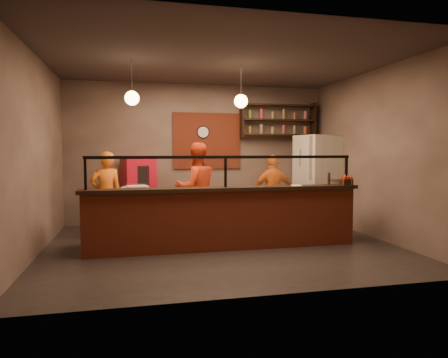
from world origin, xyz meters
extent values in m
plane|color=black|center=(0.00, 0.00, 0.00)|extent=(6.00, 6.00, 0.00)
plane|color=#3A302D|center=(0.00, 0.00, 3.20)|extent=(6.00, 6.00, 0.00)
plane|color=#7B655A|center=(0.00, 2.50, 1.60)|extent=(6.00, 0.00, 6.00)
plane|color=#7B655A|center=(-3.00, 0.00, 1.60)|extent=(0.00, 5.00, 5.00)
plane|color=#7B655A|center=(3.00, 0.00, 1.60)|extent=(0.00, 5.00, 5.00)
plane|color=#7B655A|center=(0.00, -2.50, 1.60)|extent=(6.00, 0.00, 6.00)
cube|color=#973921|center=(0.20, 2.47, 1.90)|extent=(1.60, 0.04, 1.30)
cube|color=#973921|center=(0.00, -0.30, 0.50)|extent=(4.60, 0.25, 1.00)
cube|color=black|center=(0.00, -0.30, 1.03)|extent=(4.70, 0.37, 0.06)
cube|color=gray|center=(0.00, 0.20, 0.42)|extent=(4.60, 0.75, 0.85)
cube|color=silver|center=(0.00, 0.20, 0.88)|extent=(4.60, 0.75, 0.05)
cube|color=white|center=(0.00, -0.30, 1.31)|extent=(4.40, 0.02, 0.50)
cube|color=black|center=(0.00, -0.30, 1.56)|extent=(4.50, 0.05, 0.05)
cube|color=black|center=(-2.22, -0.30, 1.31)|extent=(0.04, 0.04, 0.50)
cube|color=black|center=(0.00, -0.30, 1.31)|extent=(0.04, 0.04, 0.50)
cube|color=black|center=(2.22, -0.30, 1.31)|extent=(0.04, 0.04, 0.50)
cube|color=black|center=(1.90, 2.32, 2.05)|extent=(1.80, 0.28, 0.04)
cube|color=black|center=(1.90, 2.32, 2.40)|extent=(1.80, 0.28, 0.04)
cube|color=black|center=(1.90, 2.32, 2.75)|extent=(1.80, 0.28, 0.04)
cube|color=black|center=(1.00, 2.32, 2.40)|extent=(0.04, 0.28, 0.85)
cube|color=black|center=(2.80, 2.32, 2.40)|extent=(0.04, 0.28, 0.85)
cylinder|color=black|center=(0.10, 2.46, 2.10)|extent=(0.30, 0.04, 0.30)
cylinder|color=black|center=(-1.50, 0.20, 2.90)|extent=(0.01, 0.01, 0.60)
sphere|color=#FFD88C|center=(-1.50, 0.20, 2.55)|extent=(0.24, 0.24, 0.24)
cylinder|color=black|center=(0.40, 0.20, 2.90)|extent=(0.01, 0.01, 0.60)
sphere|color=#FFD88C|center=(0.40, 0.20, 2.55)|extent=(0.24, 0.24, 0.24)
imported|color=orange|center=(-2.02, 1.19, 0.83)|extent=(0.69, 0.55, 1.65)
imported|color=red|center=(-0.26, 1.21, 0.92)|extent=(1.01, 0.86, 1.83)
imported|color=orange|center=(1.38, 1.16, 0.79)|extent=(0.94, 0.40, 1.59)
cube|color=beige|center=(2.60, 1.61, 1.01)|extent=(1.01, 0.97, 2.02)
cube|color=#B60C22|center=(-1.40, 2.15, 0.76)|extent=(0.78, 0.75, 1.51)
cylinder|color=#EBE5C7|center=(0.40, 0.25, 0.91)|extent=(0.57, 0.57, 0.01)
cube|color=silver|center=(-1.54, 0.19, 0.97)|extent=(0.35, 0.30, 0.15)
cube|color=silver|center=(-1.44, 0.32, 0.98)|extent=(0.38, 0.33, 0.16)
cube|color=silver|center=(-1.42, 0.08, 0.99)|extent=(0.37, 0.30, 0.17)
cylinder|color=yellow|center=(-1.97, 0.13, 0.93)|extent=(0.35, 0.13, 0.06)
cube|color=black|center=(2.20, -0.35, 1.11)|extent=(0.20, 0.16, 0.10)
cylinder|color=black|center=(1.93, -0.21, 1.17)|extent=(0.06, 0.06, 0.21)
cylinder|color=white|center=(1.25, -0.35, 1.07)|extent=(0.22, 0.22, 0.01)
camera|label=1|loc=(-1.49, -6.76, 1.66)|focal=32.00mm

